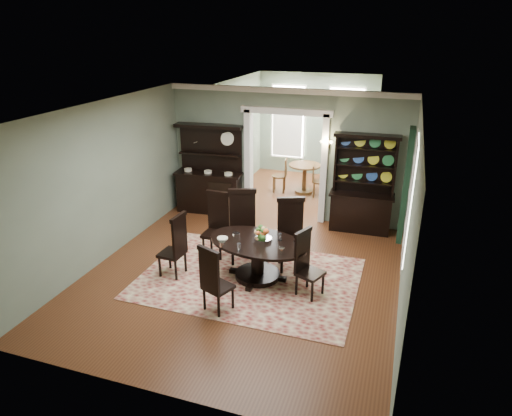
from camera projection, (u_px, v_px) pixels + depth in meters
The scene contains 19 objects.
room at pixel (241, 194), 7.76m from camera, with size 5.51×6.01×3.01m.
parlor at pixel (309, 131), 12.61m from camera, with size 3.51×3.50×3.01m.
doorway_trim at pixel (286, 150), 10.35m from camera, with size 2.08×0.25×2.57m.
right_window at pixel (408, 193), 7.74m from camera, with size 0.15×1.47×2.12m.
wall_sconce at pixel (327, 143), 9.83m from camera, with size 0.27×0.21×0.21m.
rug at pixel (249, 278), 8.24m from camera, with size 3.83×2.75×0.01m, color maroon.
dining_table at pixel (258, 252), 8.09m from camera, with size 2.03×2.00×0.72m.
centerpiece at pixel (263, 237), 8.01m from camera, with size 1.53×0.98×0.25m.
chair_far_left at pixel (217, 222), 8.92m from camera, with size 0.49×0.46×1.28m.
chair_far_mid at pixel (243, 223), 8.71m from camera, with size 0.65×0.64×1.40m.
chair_far_right at pixel (291, 231), 8.43m from camera, with size 0.64×0.62×1.35m.
chair_end_left at pixel (176, 244), 8.10m from camera, with size 0.45×0.47×1.21m.
chair_end_right at pixel (306, 261), 7.58m from camera, with size 0.53×0.55×1.15m.
chair_near at pixel (213, 279), 7.06m from camera, with size 0.55×0.53×1.15m.
sideboard at pixel (210, 182), 10.99m from camera, with size 1.65×0.71×2.12m.
welsh_dresser at pixel (362, 197), 9.93m from camera, with size 1.40×0.55×2.15m.
parlor_table at pixel (304, 174), 12.27m from camera, with size 0.85×0.85×0.79m.
parlor_chair_left at pixel (282, 174), 12.35m from camera, with size 0.41×0.39×0.93m.
parlor_chair_right at pixel (317, 180), 12.03m from camera, with size 0.38×0.37×0.86m.
Camera 1 is at (2.54, -6.79, 4.26)m, focal length 32.00 mm.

